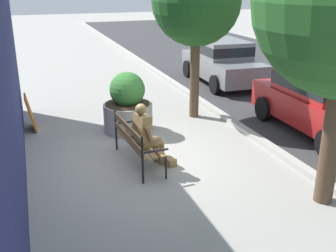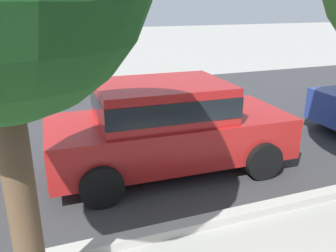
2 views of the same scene
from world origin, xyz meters
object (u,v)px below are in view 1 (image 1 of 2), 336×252
at_px(parked_car_grey, 222,60).
at_px(leaning_signboard, 30,113).
at_px(street_tree_near_bench, 196,2).
at_px(park_bench, 135,139).
at_px(parked_car_red, 323,100).
at_px(bronze_statue_seated, 148,136).
at_px(concrete_planter, 128,107).

bearing_deg(parked_car_grey, leaning_signboard, -66.75).
bearing_deg(parked_car_grey, street_tree_near_bench, -36.97).
height_order(park_bench, parked_car_red, parked_car_red).
bearing_deg(park_bench, street_tree_near_bench, 136.78).
xyz_separation_m(park_bench, parked_car_grey, (-5.82, 4.85, 0.30)).
distance_m(bronze_statue_seated, concrete_planter, 2.19).
height_order(bronze_statue_seated, concrete_planter, concrete_planter).
xyz_separation_m(bronze_statue_seated, parked_car_grey, (-6.03, 4.63, 0.17)).
bearing_deg(park_bench, parked_car_red, 93.38).
xyz_separation_m(bronze_statue_seated, concrete_planter, (-2.19, 0.12, -0.03)).
distance_m(park_bench, concrete_planter, 2.00).
bearing_deg(concrete_planter, leaning_signboard, -111.40).
bearing_deg(leaning_signboard, street_tree_near_bench, 85.00).
bearing_deg(leaning_signboard, parked_car_grey, 113.25).
relative_size(bronze_statue_seated, parked_car_grey, 0.33).
bearing_deg(concrete_planter, parked_car_grey, 130.42).
bearing_deg(parked_car_grey, park_bench, -39.80).
bearing_deg(concrete_planter, bronze_statue_seated, -3.19).
xyz_separation_m(bronze_statue_seated, street_tree_near_bench, (-2.72, 2.14, 2.42)).
xyz_separation_m(concrete_planter, leaning_signboard, (-0.91, -2.32, -0.19)).
bearing_deg(parked_car_red, parked_car_grey, 180.00).
height_order(park_bench, street_tree_near_bench, street_tree_near_bench).
xyz_separation_m(park_bench, bronze_statue_seated, (0.21, 0.21, 0.12)).
xyz_separation_m(parked_car_red, leaning_signboard, (-2.60, -6.83, -0.39)).
height_order(bronze_statue_seated, parked_car_red, parked_car_red).
bearing_deg(park_bench, bronze_statue_seated, 44.82).
height_order(bronze_statue_seated, street_tree_near_bench, street_tree_near_bench).
bearing_deg(park_bench, leaning_signboard, -145.49).
distance_m(concrete_planter, parked_car_grey, 5.93).
bearing_deg(street_tree_near_bench, parked_car_red, 48.37).
relative_size(concrete_planter, leaning_signboard, 1.68).
bearing_deg(parked_car_red, leaning_signboard, -110.82).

